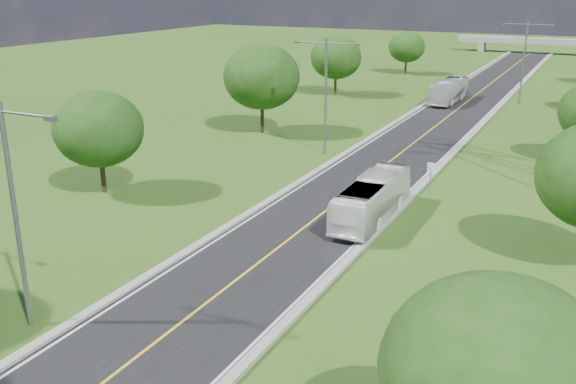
# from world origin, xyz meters

# --- Properties ---
(ground) EXTENTS (260.00, 260.00, 0.00)m
(ground) POSITION_xyz_m (0.00, 60.00, 0.00)
(ground) COLOR #314E16
(ground) RESTS_ON ground
(road) EXTENTS (8.00, 150.00, 0.06)m
(road) POSITION_xyz_m (0.00, 66.00, 0.03)
(road) COLOR black
(road) RESTS_ON ground
(curb_left) EXTENTS (0.50, 150.00, 0.22)m
(curb_left) POSITION_xyz_m (-4.25, 66.00, 0.11)
(curb_left) COLOR gray
(curb_left) RESTS_ON ground
(curb_right) EXTENTS (0.50, 150.00, 0.22)m
(curb_right) POSITION_xyz_m (4.25, 66.00, 0.11)
(curb_right) COLOR gray
(curb_right) RESTS_ON ground
(speed_limit_sign) EXTENTS (0.55, 0.09, 2.40)m
(speed_limit_sign) POSITION_xyz_m (5.20, 37.98, 1.60)
(speed_limit_sign) COLOR slate
(speed_limit_sign) RESTS_ON ground
(overpass) EXTENTS (30.00, 3.00, 3.20)m
(overpass) POSITION_xyz_m (0.00, 140.00, 2.41)
(overpass) COLOR gray
(overpass) RESTS_ON ground
(streetlight_near_left) EXTENTS (5.90, 0.25, 10.00)m
(streetlight_near_left) POSITION_xyz_m (-6.00, 12.00, 5.94)
(streetlight_near_left) COLOR slate
(streetlight_near_left) RESTS_ON ground
(streetlight_mid_left) EXTENTS (5.90, 0.25, 10.00)m
(streetlight_mid_left) POSITION_xyz_m (-6.00, 45.00, 5.94)
(streetlight_mid_left) COLOR slate
(streetlight_mid_left) RESTS_ON ground
(streetlight_far_right) EXTENTS (5.90, 0.25, 10.00)m
(streetlight_far_right) POSITION_xyz_m (6.00, 78.00, 5.94)
(streetlight_far_right) COLOR slate
(streetlight_far_right) RESTS_ON ground
(tree_lb) EXTENTS (6.30, 6.30, 7.33)m
(tree_lb) POSITION_xyz_m (-16.00, 28.00, 4.64)
(tree_lb) COLOR black
(tree_lb) RESTS_ON ground
(tree_lc) EXTENTS (7.56, 7.56, 8.79)m
(tree_lc) POSITION_xyz_m (-15.00, 50.00, 5.58)
(tree_lc) COLOR black
(tree_lc) RESTS_ON ground
(tree_ld) EXTENTS (6.72, 6.72, 7.82)m
(tree_ld) POSITION_xyz_m (-17.00, 74.00, 4.95)
(tree_ld) COLOR black
(tree_ld) RESTS_ON ground
(tree_le) EXTENTS (5.88, 5.88, 6.84)m
(tree_le) POSITION_xyz_m (-14.50, 98.00, 4.33)
(tree_le) COLOR black
(tree_le) RESTS_ON ground
(tree_ra) EXTENTS (6.30, 6.30, 7.33)m
(tree_ra) POSITION_xyz_m (14.00, 10.00, 4.64)
(tree_ra) COLOR black
(tree_ra) RESTS_ON ground
(bus_outbound) EXTENTS (2.45, 9.84, 2.73)m
(bus_outbound) POSITION_xyz_m (3.20, 31.26, 1.42)
(bus_outbound) COLOR white
(bus_outbound) RESTS_ON road
(bus_inbound) EXTENTS (2.72, 10.49, 2.90)m
(bus_inbound) POSITION_xyz_m (-2.07, 74.96, 1.51)
(bus_inbound) COLOR silver
(bus_inbound) RESTS_ON road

